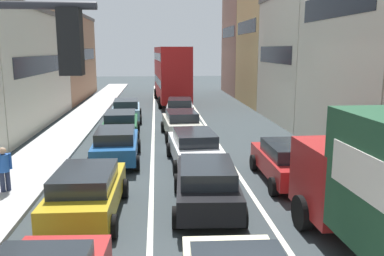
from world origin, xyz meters
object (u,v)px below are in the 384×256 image
at_px(sedan_left_lane_third, 116,144).
at_px(sedan_left_lane_fifth, 126,109).
at_px(hatchback_centre_lane_third, 194,147).
at_px(coupe_centre_lane_fourth, 181,123).
at_px(sedan_left_lane_fourth, 121,124).
at_px(pedestrian_near_kerb, 4,168).
at_px(sedan_centre_lane_second, 207,184).
at_px(sedan_centre_lane_fifth, 180,108).
at_px(sedan_right_lane_behind_truck, 288,161).
at_px(wagon_left_lane_second, 87,191).
at_px(bus_mid_queue_primary, 171,72).

xyz_separation_m(sedan_left_lane_third, sedan_left_lane_fifth, (-0.29, 10.36, 0.00)).
distance_m(hatchback_centre_lane_third, coupe_centre_lane_fourth, 5.66).
xyz_separation_m(coupe_centre_lane_fourth, sedan_left_lane_fourth, (-3.37, 0.03, 0.00)).
height_order(coupe_centre_lane_fourth, pedestrian_near_kerb, pedestrian_near_kerb).
bearing_deg(pedestrian_near_kerb, sedan_left_lane_third, -81.24).
bearing_deg(hatchback_centre_lane_third, sedan_left_lane_fourth, 28.68).
bearing_deg(sedan_left_lane_third, sedan_centre_lane_second, -150.81).
bearing_deg(pedestrian_near_kerb, hatchback_centre_lane_third, -105.42).
relative_size(sedan_left_lane_third, sedan_centre_lane_fifth, 0.99).
bearing_deg(sedan_right_lane_behind_truck, sedan_centre_lane_second, 125.49).
height_order(sedan_left_lane_fifth, sedan_right_lane_behind_truck, same).
xyz_separation_m(sedan_left_lane_fourth, sedan_centre_lane_fifth, (3.62, 5.71, 0.00)).
xyz_separation_m(wagon_left_lane_second, sedan_right_lane_behind_truck, (6.88, 2.62, 0.00)).
bearing_deg(bus_mid_queue_primary, sedan_left_lane_fifth, 156.25).
bearing_deg(sedan_left_lane_fourth, pedestrian_near_kerb, 158.30).
bearing_deg(sedan_centre_lane_second, bus_mid_queue_primary, 4.04).
bearing_deg(sedan_left_lane_fifth, sedan_centre_lane_second, -169.88).
relative_size(sedan_left_lane_third, sedan_left_lane_fourth, 1.00).
bearing_deg(coupe_centre_lane_fourth, sedan_right_lane_behind_truck, -160.67).
distance_m(sedan_left_lane_fourth, sedan_right_lane_behind_truck, 10.65).
distance_m(hatchback_centre_lane_third, pedestrian_near_kerb, 7.34).
relative_size(sedan_left_lane_third, bus_mid_queue_primary, 0.41).
xyz_separation_m(sedan_left_lane_third, coupe_centre_lane_fourth, (3.16, 4.89, 0.00)).
relative_size(sedan_left_lane_third, coupe_centre_lane_fourth, 0.99).
relative_size(sedan_left_lane_fourth, sedan_right_lane_behind_truck, 1.01).
height_order(wagon_left_lane_second, sedan_left_lane_fifth, same).
bearing_deg(pedestrian_near_kerb, sedan_centre_lane_fifth, -64.82).
relative_size(sedan_left_lane_fourth, bus_mid_queue_primary, 0.41).
distance_m(hatchback_centre_lane_third, sedan_left_lane_third, 3.43).
relative_size(coupe_centre_lane_fourth, sedan_centre_lane_fifth, 1.00).
height_order(coupe_centre_lane_fourth, sedan_right_lane_behind_truck, same).
bearing_deg(wagon_left_lane_second, sedan_centre_lane_second, -83.20).
height_order(sedan_right_lane_behind_truck, bus_mid_queue_primary, bus_mid_queue_primary).
bearing_deg(wagon_left_lane_second, bus_mid_queue_primary, -6.19).
height_order(sedan_centre_lane_second, hatchback_centre_lane_third, same).
height_order(sedan_centre_lane_second, sedan_centre_lane_fifth, same).
distance_m(coupe_centre_lane_fourth, pedestrian_near_kerb, 10.84).
distance_m(wagon_left_lane_second, hatchback_centre_lane_third, 6.27).
height_order(sedan_left_lane_third, sedan_left_lane_fifth, same).
bearing_deg(hatchback_centre_lane_third, bus_mid_queue_primary, -2.81).
relative_size(wagon_left_lane_second, bus_mid_queue_primary, 0.41).
xyz_separation_m(sedan_left_lane_fifth, pedestrian_near_kerb, (-3.06, -14.14, 0.15)).
height_order(wagon_left_lane_second, coupe_centre_lane_fourth, same).
bearing_deg(hatchback_centre_lane_third, sedan_centre_lane_second, 175.99).
distance_m(wagon_left_lane_second, pedestrian_near_kerb, 3.72).
relative_size(sedan_centre_lane_second, sedan_left_lane_fourth, 1.01).
height_order(sedan_left_lane_third, coupe_centre_lane_fourth, same).
bearing_deg(sedan_left_lane_fifth, sedan_left_lane_third, 179.06).
xyz_separation_m(sedan_left_lane_fifth, bus_mid_queue_primary, (3.45, 9.09, 2.03)).
distance_m(sedan_left_lane_third, pedestrian_near_kerb, 5.05).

